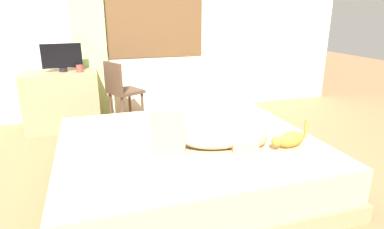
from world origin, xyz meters
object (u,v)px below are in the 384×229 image
object	(u,v)px
cup	(80,69)
chair_by_desk	(121,89)
tv_monitor	(62,57)
bed	(188,161)
person_lying	(203,135)
desk	(63,100)
cat	(290,139)

from	to	relation	value
cup	chair_by_desk	bearing A→B (deg)	-8.43
tv_monitor	bed	bearing A→B (deg)	-60.44
person_lying	chair_by_desk	distance (m)	2.00
tv_monitor	chair_by_desk	world-z (taller)	tv_monitor
chair_by_desk	desk	bearing A→B (deg)	166.86
cup	desk	bearing A→B (deg)	158.35
bed	person_lying	distance (m)	0.40
desk	cat	bearing A→B (deg)	-51.29
bed	tv_monitor	world-z (taller)	tv_monitor
tv_monitor	person_lying	bearing A→B (deg)	-61.89
cat	cup	bearing A→B (deg)	125.91
cat	cup	size ratio (longest dim) A/B	3.99
chair_by_desk	bed	bearing A→B (deg)	-77.10
person_lying	cup	world-z (taller)	cup
chair_by_desk	person_lying	bearing A→B (deg)	-76.92
cat	cup	xyz separation A→B (m)	(-1.60, 2.21, 0.30)
bed	desk	world-z (taller)	desk
person_lying	desk	distance (m)	2.43
cat	person_lying	bearing A→B (deg)	163.81
bed	person_lying	bearing A→B (deg)	-75.49
cat	chair_by_desk	bearing A→B (deg)	117.64
bed	tv_monitor	bearing A→B (deg)	119.56
tv_monitor	chair_by_desk	distance (m)	0.81
desk	chair_by_desk	bearing A→B (deg)	-13.14
chair_by_desk	cat	bearing A→B (deg)	-62.36
cat	chair_by_desk	distance (m)	2.41
tv_monitor	cup	xyz separation A→B (m)	(0.20, -0.10, -0.14)
bed	desk	xyz separation A→B (m)	(-1.12, 1.89, 0.16)
cat	desk	xyz separation A→B (m)	(-1.85, 2.31, -0.12)
person_lying	cat	bearing A→B (deg)	-16.19
bed	cup	world-z (taller)	cup
desk	chair_by_desk	distance (m)	0.76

